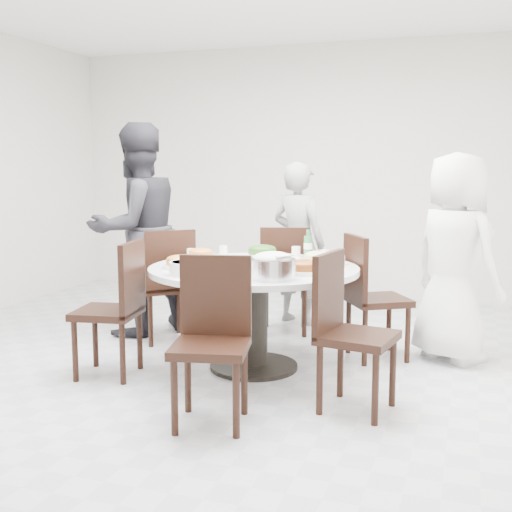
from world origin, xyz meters
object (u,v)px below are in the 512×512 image
(chair_sw, at_px, (107,309))
(rice_bowl, at_px, (273,269))
(chair_s, at_px, (210,343))
(beverage_bottle, at_px, (308,244))
(soup_bowl, at_px, (190,268))
(dining_table, at_px, (254,318))
(chair_ne, at_px, (378,297))
(diner_middle, at_px, (298,243))
(diner_right, at_px, (455,258))
(chair_nw, at_px, (165,285))
(chair_se, at_px, (358,333))
(chair_n, at_px, (285,279))
(diner_left, at_px, (136,230))

(chair_sw, relative_size, rice_bowl, 3.16)
(chair_s, distance_m, beverage_bottle, 1.64)
(chair_sw, relative_size, soup_bowl, 3.45)
(dining_table, height_order, chair_ne, chair_ne)
(chair_s, relative_size, diner_middle, 0.63)
(diner_right, bearing_deg, rice_bowl, 83.85)
(chair_nw, bearing_deg, chair_se, 107.30)
(rice_bowl, bearing_deg, diner_right, 45.40)
(chair_se, xyz_separation_m, rice_bowl, (-0.58, 0.15, 0.34))
(chair_ne, relative_size, chair_n, 1.00)
(soup_bowl, bearing_deg, chair_ne, 41.74)
(chair_n, bearing_deg, chair_s, 79.31)
(chair_n, bearing_deg, chair_sw, 45.88)
(chair_ne, bearing_deg, chair_nw, 60.73)
(chair_sw, bearing_deg, diner_right, 107.47)
(diner_right, bearing_deg, chair_ne, 51.83)
(chair_nw, bearing_deg, rice_bowl, 101.09)
(dining_table, height_order, chair_s, chair_s)
(chair_sw, bearing_deg, diner_middle, 146.45)
(dining_table, distance_m, chair_sw, 1.04)
(chair_n, distance_m, diner_left, 1.36)
(beverage_bottle, bearing_deg, dining_table, -116.40)
(chair_sw, xyz_separation_m, diner_right, (2.27, 1.15, 0.31))
(chair_nw, xyz_separation_m, diner_left, (-0.33, 0.13, 0.44))
(chair_se, relative_size, diner_left, 0.52)
(diner_left, relative_size, soup_bowl, 6.65)
(chair_n, height_order, rice_bowl, chair_n)
(chair_n, bearing_deg, chair_ne, 134.20)
(chair_nw, xyz_separation_m, chair_s, (1.06, -1.55, 0.00))
(chair_s, height_order, diner_right, diner_right)
(chair_n, xyz_separation_m, soup_bowl, (-0.22, -1.51, 0.32))
(chair_nw, bearing_deg, diner_left, -63.81)
(dining_table, relative_size, diner_left, 0.82)
(chair_s, bearing_deg, chair_ne, 53.63)
(rice_bowl, bearing_deg, soup_bowl, -177.85)
(chair_sw, bearing_deg, dining_table, 107.91)
(beverage_bottle, bearing_deg, chair_nw, -178.24)
(chair_n, relative_size, diner_right, 0.61)
(dining_table, relative_size, chair_se, 1.58)
(chair_ne, bearing_deg, chair_se, 150.86)
(dining_table, xyz_separation_m, diner_right, (1.35, 0.67, 0.41))
(dining_table, distance_m, chair_ne, 0.98)
(chair_se, bearing_deg, diner_right, -12.26)
(diner_left, relative_size, rice_bowl, 6.08)
(chair_n, bearing_deg, rice_bowl, 87.67)
(chair_n, bearing_deg, diner_left, 4.73)
(chair_s, height_order, diner_middle, diner_middle)
(chair_se, height_order, soup_bowl, chair_se)
(chair_nw, height_order, rice_bowl, chair_nw)
(dining_table, xyz_separation_m, chair_s, (0.10, -1.05, 0.10))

